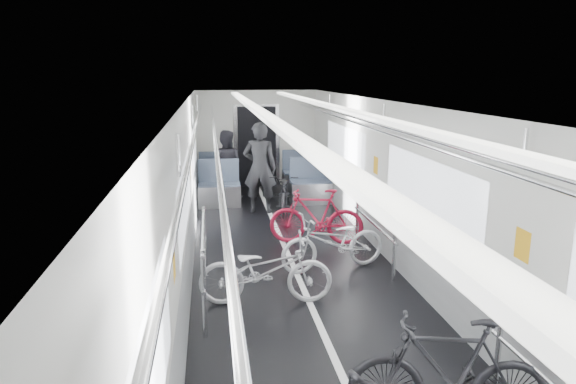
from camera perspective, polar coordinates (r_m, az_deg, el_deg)
The scene contains 8 objects.
car_shell at distance 7.89m, azimuth -0.02°, elevation 0.83°, with size 3.02×14.01×2.41m.
bike_left_far at distance 6.39m, azimuth -2.50°, elevation -8.68°, with size 0.57×1.65×0.86m, color #B9BABF.
bike_right_near at distance 4.49m, azimuth 17.42°, elevation -18.67°, with size 0.45×1.59×0.96m, color black.
bike_right_mid at distance 7.47m, azimuth 5.10°, elevation -5.55°, with size 0.56×1.60×0.84m, color silver.
bike_right_far at distance 8.56m, azimuth 3.16°, elevation -2.74°, with size 0.44×1.57×0.94m, color #AB1531.
bike_aisle at distance 10.46m, azimuth -0.39°, elevation -0.07°, with size 0.56×1.61×0.85m, color black.
person_standing at distance 10.40m, azimuth -3.15°, elevation 2.69°, with size 0.68×0.45×1.86m, color black.
person_seated at distance 11.73m, azimuth -6.93°, elevation 3.04°, with size 0.76×0.59×1.56m, color #28262D.
Camera 1 is at (-1.16, -5.85, 2.79)m, focal length 32.00 mm.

